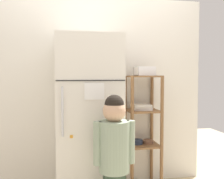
# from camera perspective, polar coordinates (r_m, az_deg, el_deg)

# --- Properties ---
(kitchen_wall_back) EXTENTS (2.41, 0.03, 2.13)m
(kitchen_wall_back) POSITION_cam_1_polar(r_m,az_deg,el_deg) (2.93, -2.79, -0.42)
(kitchen_wall_back) COLOR silver
(kitchen_wall_back) RESTS_ON ground
(refrigerator) EXTENTS (0.62, 0.65, 1.63)m
(refrigerator) POSITION_cam_1_polar(r_m,az_deg,el_deg) (2.60, -5.29, -6.39)
(refrigerator) COLOR silver
(refrigerator) RESTS_ON ground
(child_standing) EXTENTS (0.35, 0.26, 1.08)m
(child_standing) POSITION_cam_1_polar(r_m,az_deg,el_deg) (2.18, 0.50, -12.42)
(child_standing) COLOR #314434
(child_standing) RESTS_ON ground
(pantry_shelf_unit) EXTENTS (0.36, 0.36, 1.24)m
(pantry_shelf_unit) POSITION_cam_1_polar(r_m,az_deg,el_deg) (2.86, 6.74, -6.98)
(pantry_shelf_unit) COLOR brown
(pantry_shelf_unit) RESTS_ON ground
(fruit_bin) EXTENTS (0.19, 0.19, 0.10)m
(fruit_bin) POSITION_cam_1_polar(r_m,az_deg,el_deg) (2.83, 7.20, 3.85)
(fruit_bin) COLOR white
(fruit_bin) RESTS_ON pantry_shelf_unit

